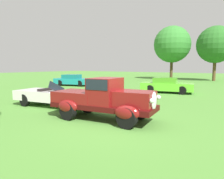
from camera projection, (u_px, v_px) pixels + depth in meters
name	position (u px, v px, depth m)	size (l,w,h in m)	color
ground_plane	(110.00, 123.00, 7.87)	(120.00, 120.00, 0.00)	#4C8433
feature_pickup_truck	(104.00, 98.00, 8.25)	(4.49, 2.22, 1.70)	#400B0B
neighbor_convertible	(55.00, 95.00, 11.11)	(4.55, 2.35, 1.40)	silver
show_car_teal	(73.00, 80.00, 22.58)	(4.30, 2.72, 1.22)	teal
show_car_lime	(167.00, 85.00, 16.63)	(4.33, 2.50, 1.22)	#60C62D
treeline_far_left	(172.00, 44.00, 32.46)	(5.75, 5.75, 8.43)	#47331E
treeline_mid_left	(216.00, 45.00, 29.10)	(5.25, 5.25, 7.80)	brown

